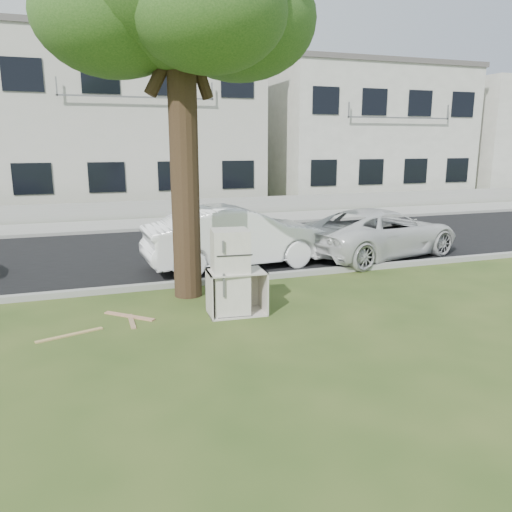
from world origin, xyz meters
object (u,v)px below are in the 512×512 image
object	(u,v)px
cabinet	(237,292)
car_center	(237,237)
fridge	(230,272)
car_right	(380,232)

from	to	relation	value
cabinet	car_center	bearing A→B (deg)	76.43
fridge	car_right	world-z (taller)	fridge
fridge	car_right	xyz separation A→B (m)	(5.01, 3.19, -0.12)
fridge	cabinet	world-z (taller)	fridge
cabinet	car_center	world-z (taller)	car_center
car_right	cabinet	bearing A→B (deg)	108.25
fridge	cabinet	bearing A→B (deg)	-11.73
cabinet	car_right	distance (m)	5.88
fridge	car_center	world-z (taller)	fridge
fridge	car_center	size ratio (longest dim) A/B	0.34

